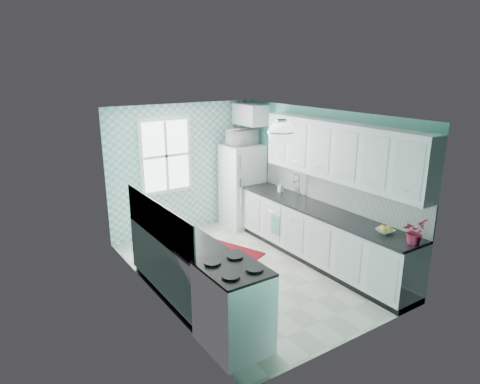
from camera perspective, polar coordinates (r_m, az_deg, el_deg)
floor at (r=7.01m, az=0.80°, el=-10.49°), size 3.00×4.40×0.02m
ceiling at (r=6.28m, az=0.89°, el=10.47°), size 3.00×4.40×0.02m
wall_back at (r=8.38m, az=-7.72°, el=3.13°), size 3.00×0.02×2.50m
wall_front at (r=4.98m, az=15.45°, el=-6.83°), size 3.00×0.02×2.50m
wall_left at (r=5.85m, az=-11.47°, el=-2.98°), size 0.02×4.40×2.50m
wall_right at (r=7.45m, az=10.48°, el=1.31°), size 0.02×4.40×2.50m
accent_wall at (r=8.36m, az=-7.65°, el=3.10°), size 3.00×0.01×2.50m
window at (r=8.13m, az=-9.86°, el=4.78°), size 1.04×0.05×1.44m
backsplash_right at (r=7.18m, az=12.52°, el=0.15°), size 0.02×3.60×0.51m
backsplash_left at (r=5.81m, az=-10.96°, el=-3.66°), size 0.02×2.15×0.51m
upper_cabinets_right at (r=6.78m, az=13.20°, el=5.28°), size 0.33×3.20×0.90m
upper_cabinet_fridge at (r=8.54m, az=1.16°, el=10.33°), size 0.40×0.74×0.40m
ceiling_light at (r=5.66m, az=5.50°, el=7.83°), size 0.34×0.34×0.35m
base_cabinets_right at (r=7.23m, az=10.55°, el=-5.88°), size 0.60×3.60×0.90m
countertop_right at (r=7.06m, az=10.67°, el=-2.37°), size 0.63×3.60×0.04m
base_cabinets_left at (r=6.21m, az=-8.10°, el=-9.64°), size 0.60×2.15×0.90m
countertop_left at (r=6.03m, az=-8.15°, el=-5.60°), size 0.63×2.15×0.04m
fridge at (r=8.65m, az=0.28°, el=0.86°), size 0.73×0.72×1.67m
stove at (r=5.08m, az=-0.90°, el=-14.94°), size 0.66×0.83×1.00m
sink at (r=7.60m, az=6.81°, el=-0.75°), size 0.51×0.43×0.53m
rug at (r=7.56m, az=-1.83°, el=-8.21°), size 1.16×1.35×0.02m
dish_towel at (r=7.57m, az=4.75°, el=-4.35°), size 0.07×0.24×0.36m
fruit_bowl at (r=6.27m, az=18.79°, el=-4.95°), size 0.25×0.25×0.06m
potted_plant at (r=5.99m, az=22.22°, el=-4.90°), size 0.37×0.34×0.34m
soap_bottle at (r=7.86m, az=5.45°, el=0.65°), size 0.08×0.09×0.18m
microwave at (r=8.44m, az=0.29°, el=7.32°), size 0.57×0.40×0.31m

